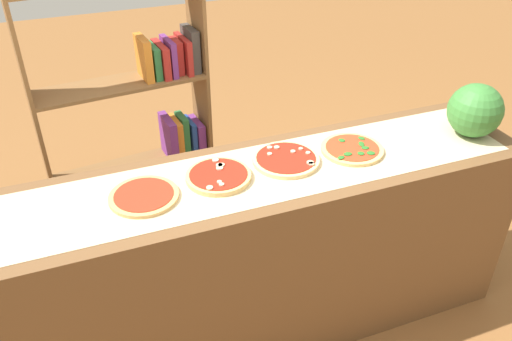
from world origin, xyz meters
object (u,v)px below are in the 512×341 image
Objects in this scene: pizza_mushroom_1 at (218,176)px; watermelon at (475,110)px; pizza_plain_0 at (144,196)px; bookshelf at (150,130)px; pizza_mushroom_2 at (286,159)px; pizza_spinach_3 at (352,149)px.

pizza_mushroom_1 is 1.26m from watermelon.
bookshelf is (0.19, 0.92, -0.21)m from pizza_plain_0.
pizza_spinach_3 is (0.32, -0.03, -0.00)m from pizza_mushroom_2.
bookshelf reaches higher than watermelon.
pizza_mushroom_1 reaches higher than pizza_spinach_3.
watermelon is (0.61, -0.06, 0.12)m from pizza_spinach_3.
pizza_mushroom_1 is 0.97× the size of pizza_spinach_3.
watermelon is (1.58, -0.04, 0.12)m from pizza_plain_0.
pizza_plain_0 is 1.01× the size of pizza_mushroom_1.
pizza_mushroom_1 is at bearing -176.09° from pizza_mushroom_2.
pizza_mushroom_2 is 1.17× the size of watermelon.
watermelon is at bearing -5.42° from pizza_mushroom_2.
pizza_mushroom_1 is (0.32, 0.03, 0.00)m from pizza_plain_0.
pizza_mushroom_1 is 0.93m from bookshelf.
pizza_mushroom_2 reaches higher than pizza_spinach_3.
bookshelf reaches higher than pizza_plain_0.
pizza_mushroom_2 is at bearing 175.54° from pizza_spinach_3.
pizza_mushroom_1 reaches higher than pizza_plain_0.
pizza_plain_0 is 1.09× the size of watermelon.
pizza_mushroom_2 is at bearing -62.62° from bookshelf.
pizza_spinach_3 is (0.64, -0.00, -0.00)m from pizza_mushroom_1.
watermelon is (1.26, -0.07, 0.11)m from pizza_mushroom_1.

